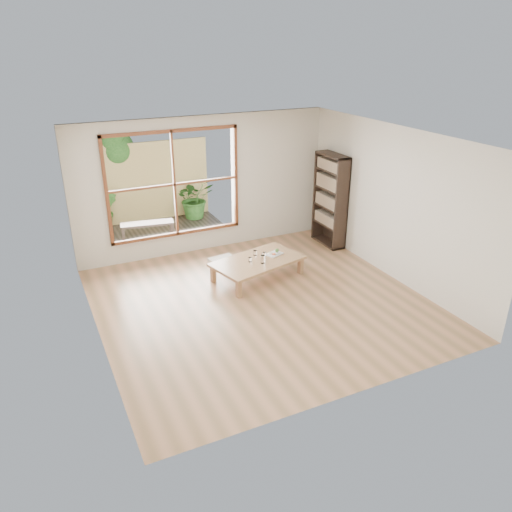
{
  "coord_description": "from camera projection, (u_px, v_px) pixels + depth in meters",
  "views": [
    {
      "loc": [
        -3.09,
        -6.3,
        3.92
      ],
      "look_at": [
        0.18,
        0.55,
        0.55
      ],
      "focal_mm": 35.0,
      "sensor_mm": 36.0,
      "label": 1
    }
  ],
  "objects": [
    {
      "name": "garden_bench",
      "position": [
        147.0,
        225.0,
        10.34
      ],
      "size": [
        1.12,
        0.49,
        0.34
      ],
      "rotation": [
        0.0,
        0.0,
        -0.17
      ],
      "color": "#2D2119",
      "rests_on": "deck"
    },
    {
      "name": "food_tray",
      "position": [
        275.0,
        253.0,
        8.89
      ],
      "size": [
        0.33,
        0.29,
        0.09
      ],
      "rotation": [
        0.0,
        0.0,
        0.36
      ],
      "color": "white",
      "rests_on": "low_table"
    },
    {
      "name": "bookshelf",
      "position": [
        330.0,
        200.0,
        9.9
      ],
      "size": [
        0.29,
        0.83,
        1.84
      ],
      "primitive_type": "cube",
      "color": "#2D2119",
      "rests_on": "ground"
    },
    {
      "name": "shrub_left",
      "position": [
        106.0,
        211.0,
        10.65
      ],
      "size": [
        0.55,
        0.47,
        0.91
      ],
      "primitive_type": "imported",
      "rotation": [
        0.0,
        0.0,
        -0.14
      ],
      "color": "#346525",
      "rests_on": "deck"
    },
    {
      "name": "glass_short",
      "position": [
        255.0,
        253.0,
        8.84
      ],
      "size": [
        0.07,
        0.07,
        0.09
      ],
      "primitive_type": "cylinder",
      "color": "silver",
      "rests_on": "low_table"
    },
    {
      "name": "deck",
      "position": [
        163.0,
        234.0,
        10.71
      ],
      "size": [
        2.8,
        2.0,
        0.05
      ],
      "primitive_type": "cube",
      "color": "#352F26",
      "rests_on": "ground"
    },
    {
      "name": "glass_mid",
      "position": [
        264.0,
        255.0,
        8.77
      ],
      "size": [
        0.06,
        0.06,
        0.09
      ],
      "primitive_type": "cylinder",
      "color": "silver",
      "rests_on": "low_table"
    },
    {
      "name": "ground",
      "position": [
        261.0,
        302.0,
        8.01
      ],
      "size": [
        5.0,
        5.0,
        0.0
      ],
      "primitive_type": "plane",
      "color": "tan",
      "rests_on": "ground"
    },
    {
      "name": "bamboo_fence",
      "position": [
        148.0,
        182.0,
        11.17
      ],
      "size": [
        2.8,
        0.06,
        1.8
      ],
      "primitive_type": "cube",
      "color": "tan",
      "rests_on": "ground"
    },
    {
      "name": "glass_small",
      "position": [
        250.0,
        260.0,
        8.59
      ],
      "size": [
        0.06,
        0.06,
        0.08
      ],
      "primitive_type": "cylinder",
      "color": "silver",
      "rests_on": "low_table"
    },
    {
      "name": "shrub_right",
      "position": [
        195.0,
        198.0,
        11.45
      ],
      "size": [
        0.89,
        0.78,
        0.95
      ],
      "primitive_type": "imported",
      "rotation": [
        0.0,
        0.0,
        0.05
      ],
      "color": "#346525",
      "rests_on": "deck"
    },
    {
      "name": "floor_cushion",
      "position": [
        224.0,
        261.0,
        9.36
      ],
      "size": [
        0.53,
        0.53,
        0.07
      ],
      "primitive_type": "cube",
      "rotation": [
        0.0,
        0.0,
        0.13
      ],
      "color": "beige",
      "rests_on": "ground"
    },
    {
      "name": "glass_tall",
      "position": [
        263.0,
        259.0,
        8.52
      ],
      "size": [
        0.08,
        0.08,
        0.14
      ],
      "primitive_type": "cylinder",
      "color": "silver",
      "rests_on": "low_table"
    },
    {
      "name": "low_table",
      "position": [
        258.0,
        262.0,
        8.69
      ],
      "size": [
        1.72,
        1.23,
        0.34
      ],
      "rotation": [
        0.0,
        0.0,
        0.25
      ],
      "color": "#AB8452",
      "rests_on": "ground"
    },
    {
      "name": "garden_tree",
      "position": [
        110.0,
        150.0,
        10.85
      ],
      "size": [
        1.04,
        0.85,
        2.22
      ],
      "color": "#4C3D2D",
      "rests_on": "ground"
    }
  ]
}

